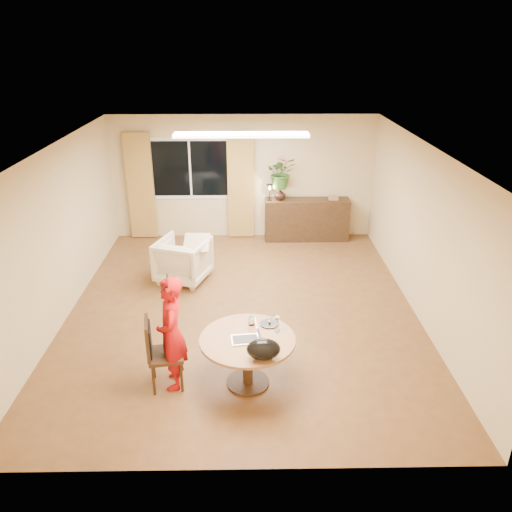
{
  "coord_description": "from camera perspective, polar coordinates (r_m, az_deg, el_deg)",
  "views": [
    {
      "loc": [
        0.1,
        -7.01,
        4.06
      ],
      "look_at": [
        0.22,
        -0.2,
        1.03
      ],
      "focal_mm": 35.0,
      "sensor_mm": 36.0,
      "label": 1
    }
  ],
  "objects": [
    {
      "name": "floor",
      "position": [
        8.1,
        -1.56,
        -6.07
      ],
      "size": [
        6.5,
        6.5,
        0.0
      ],
      "primitive_type": "plane",
      "color": "brown",
      "rests_on": "ground"
    },
    {
      "name": "ceiling",
      "position": [
        7.16,
        -1.8,
        12.24
      ],
      "size": [
        6.5,
        6.5,
        0.0
      ],
      "primitive_type": "plane",
      "rotation": [
        3.14,
        0.0,
        0.0
      ],
      "color": "white",
      "rests_on": "wall_back"
    },
    {
      "name": "wall_back",
      "position": [
        10.62,
        -1.49,
        8.94
      ],
      "size": [
        5.5,
        0.0,
        5.5
      ],
      "primitive_type": "plane",
      "rotation": [
        1.57,
        0.0,
        0.0
      ],
      "color": "#CEB586",
      "rests_on": "floor"
    },
    {
      "name": "wall_left",
      "position": [
        8.06,
        -21.65,
        2.22
      ],
      "size": [
        0.0,
        6.5,
        6.5
      ],
      "primitive_type": "plane",
      "rotation": [
        1.57,
        0.0,
        1.57
      ],
      "color": "#CEB586",
      "rests_on": "floor"
    },
    {
      "name": "wall_right",
      "position": [
        7.98,
        18.49,
        2.5
      ],
      "size": [
        0.0,
        6.5,
        6.5
      ],
      "primitive_type": "plane",
      "rotation": [
        1.57,
        0.0,
        -1.57
      ],
      "color": "#CEB586",
      "rests_on": "floor"
    },
    {
      "name": "window",
      "position": [
        10.62,
        -7.53,
        9.86
      ],
      "size": [
        1.7,
        0.03,
        1.3
      ],
      "color": "white",
      "rests_on": "wall_back"
    },
    {
      "name": "curtain_left",
      "position": [
        10.81,
        -13.06,
        7.75
      ],
      "size": [
        0.55,
        0.08,
        2.25
      ],
      "primitive_type": "cube",
      "color": "olive",
      "rests_on": "wall_back"
    },
    {
      "name": "curtain_right",
      "position": [
        10.57,
        -1.76,
        8.0
      ],
      "size": [
        0.55,
        0.08,
        2.25
      ],
      "primitive_type": "cube",
      "color": "olive",
      "rests_on": "wall_back"
    },
    {
      "name": "ceiling_panel",
      "position": [
        8.34,
        -1.69,
        13.68
      ],
      "size": [
        2.2,
        0.35,
        0.05
      ],
      "primitive_type": "cube",
      "color": "white",
      "rests_on": "ceiling"
    },
    {
      "name": "dining_table",
      "position": [
        6.23,
        -0.97,
        -10.48
      ],
      "size": [
        1.18,
        1.18,
        0.67
      ],
      "color": "brown",
      "rests_on": "floor"
    },
    {
      "name": "dining_chair",
      "position": [
        6.34,
        -10.28,
        -10.83
      ],
      "size": [
        0.52,
        0.49,
        0.95
      ],
      "primitive_type": null,
      "rotation": [
        0.0,
        0.0,
        0.18
      ],
      "color": "black",
      "rests_on": "floor"
    },
    {
      "name": "child",
      "position": [
        6.2,
        -9.62,
        -8.72
      ],
      "size": [
        0.58,
        0.42,
        1.48
      ],
      "primitive_type": "imported",
      "rotation": [
        0.0,
        0.0,
        -1.45
      ],
      "color": "red",
      "rests_on": "floor"
    },
    {
      "name": "laptop",
      "position": [
        6.06,
        -1.26,
        -8.65
      ],
      "size": [
        0.38,
        0.28,
        0.24
      ],
      "primitive_type": null,
      "rotation": [
        0.0,
        0.0,
        0.12
      ],
      "color": "#B7B7BC",
      "rests_on": "dining_table"
    },
    {
      "name": "tumbler",
      "position": [
        6.38,
        -0.53,
        -7.44
      ],
      "size": [
        0.09,
        0.09,
        0.11
      ],
      "primitive_type": null,
      "rotation": [
        0.0,
        0.0,
        -0.14
      ],
      "color": "white",
      "rests_on": "dining_table"
    },
    {
      "name": "wine_glass",
      "position": [
        6.24,
        2.45,
        -7.73
      ],
      "size": [
        0.08,
        0.08,
        0.21
      ],
      "primitive_type": null,
      "rotation": [
        0.0,
        0.0,
        -0.08
      ],
      "color": "white",
      "rests_on": "dining_table"
    },
    {
      "name": "pot_lid",
      "position": [
        6.41,
        1.54,
        -7.67
      ],
      "size": [
        0.27,
        0.27,
        0.04
      ],
      "primitive_type": null,
      "rotation": [
        0.0,
        0.0,
        -0.14
      ],
      "color": "white",
      "rests_on": "dining_table"
    },
    {
      "name": "handbag",
      "position": [
        5.73,
        0.86,
        -10.61
      ],
      "size": [
        0.41,
        0.26,
        0.26
      ],
      "primitive_type": null,
      "rotation": [
        0.0,
        0.0,
        0.09
      ],
      "color": "black",
      "rests_on": "dining_table"
    },
    {
      "name": "armchair",
      "position": [
        8.96,
        -8.32,
        -0.43
      ],
      "size": [
        1.07,
        1.09,
        0.78
      ],
      "primitive_type": "imported",
      "rotation": [
        0.0,
        0.0,
        2.8
      ],
      "color": "beige",
      "rests_on": "floor"
    },
    {
      "name": "throw",
      "position": [
        8.77,
        -6.82,
        1.99
      ],
      "size": [
        0.45,
        0.55,
        0.03
      ],
      "primitive_type": null,
      "rotation": [
        0.0,
        0.0,
        -0.01
      ],
      "color": "beige",
      "rests_on": "armchair"
    },
    {
      "name": "sideboard",
      "position": [
        10.72,
        5.8,
        4.17
      ],
      "size": [
        1.77,
        0.43,
        0.89
      ],
      "primitive_type": "cube",
      "color": "black",
      "rests_on": "floor"
    },
    {
      "name": "vase",
      "position": [
        10.49,
        2.74,
        7.09
      ],
      "size": [
        0.27,
        0.27,
        0.25
      ],
      "primitive_type": "imported",
      "rotation": [
        0.0,
        0.0,
        -0.14
      ],
      "color": "black",
      "rests_on": "sideboard"
    },
    {
      "name": "bouquet",
      "position": [
        10.37,
        2.92,
        9.49
      ],
      "size": [
        0.62,
        0.55,
        0.66
      ],
      "primitive_type": "imported",
      "rotation": [
        0.0,
        0.0,
        0.05
      ],
      "color": "#3C6B28",
      "rests_on": "vase"
    },
    {
      "name": "book_stack",
      "position": [
        10.65,
        8.85,
        6.61
      ],
      "size": [
        0.23,
        0.19,
        0.08
      ],
      "primitive_type": null,
      "rotation": [
        0.0,
        0.0,
        -0.24
      ],
      "color": "#906449",
      "rests_on": "sideboard"
    },
    {
      "name": "desk_lamp",
      "position": [
        10.42,
        1.56,
        7.31
      ],
      "size": [
        0.19,
        0.19,
        0.36
      ],
      "primitive_type": null,
      "rotation": [
        0.0,
        0.0,
        0.3
      ],
      "color": "black",
      "rests_on": "sideboard"
    }
  ]
}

